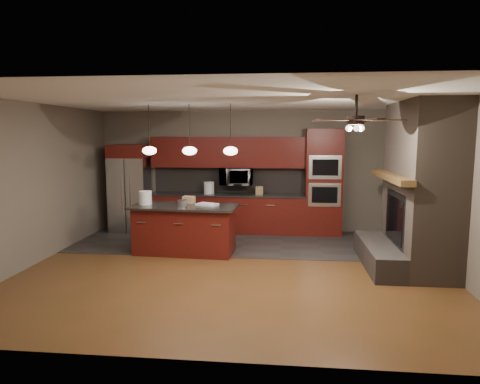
# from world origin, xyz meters

# --- Properties ---
(ground) EXTENTS (7.00, 7.00, 0.00)m
(ground) POSITION_xyz_m (0.00, 0.00, 0.00)
(ground) COLOR brown
(ground) RESTS_ON ground
(ceiling) EXTENTS (7.00, 6.00, 0.02)m
(ceiling) POSITION_xyz_m (0.00, 0.00, 2.80)
(ceiling) COLOR white
(ceiling) RESTS_ON back_wall
(back_wall) EXTENTS (7.00, 0.02, 2.80)m
(back_wall) POSITION_xyz_m (0.00, 3.00, 1.40)
(back_wall) COLOR #645C50
(back_wall) RESTS_ON ground
(right_wall) EXTENTS (0.02, 6.00, 2.80)m
(right_wall) POSITION_xyz_m (3.50, 0.00, 1.40)
(right_wall) COLOR #645C50
(right_wall) RESTS_ON ground
(left_wall) EXTENTS (0.02, 6.00, 2.80)m
(left_wall) POSITION_xyz_m (-3.50, 0.00, 1.40)
(left_wall) COLOR #645C50
(left_wall) RESTS_ON ground
(slate_tile_patch) EXTENTS (7.00, 2.40, 0.01)m
(slate_tile_patch) POSITION_xyz_m (0.00, 1.80, 0.01)
(slate_tile_patch) COLOR #312E2C
(slate_tile_patch) RESTS_ON ground
(fireplace_column) EXTENTS (1.30, 2.10, 2.80)m
(fireplace_column) POSITION_xyz_m (3.04, 0.40, 1.30)
(fireplace_column) COLOR brown
(fireplace_column) RESTS_ON ground
(back_cabinetry) EXTENTS (3.59, 0.64, 2.20)m
(back_cabinetry) POSITION_xyz_m (-0.48, 2.74, 0.89)
(back_cabinetry) COLOR #5D1211
(back_cabinetry) RESTS_ON ground
(oven_tower) EXTENTS (0.80, 0.63, 2.38)m
(oven_tower) POSITION_xyz_m (1.70, 2.69, 1.19)
(oven_tower) COLOR #5D1211
(oven_tower) RESTS_ON ground
(microwave) EXTENTS (0.73, 0.41, 0.50)m
(microwave) POSITION_xyz_m (-0.27, 2.75, 1.30)
(microwave) COLOR silver
(microwave) RESTS_ON back_cabinetry
(refrigerator) EXTENTS (0.86, 0.75, 2.02)m
(refrigerator) POSITION_xyz_m (-2.75, 2.62, 1.01)
(refrigerator) COLOR silver
(refrigerator) RESTS_ON ground
(kitchen_island) EXTENTS (2.05, 1.02, 0.92)m
(kitchen_island) POSITION_xyz_m (-1.06, 0.87, 0.47)
(kitchen_island) COLOR #5D1211
(kitchen_island) RESTS_ON ground
(white_bucket) EXTENTS (0.26, 0.26, 0.26)m
(white_bucket) POSITION_xyz_m (-1.82, 0.90, 1.05)
(white_bucket) COLOR white
(white_bucket) RESTS_ON kitchen_island
(paint_can) EXTENTS (0.22, 0.22, 0.12)m
(paint_can) POSITION_xyz_m (-1.08, 0.80, 0.98)
(paint_can) COLOR #A5A5AA
(paint_can) RESTS_ON kitchen_island
(paint_tray) EXTENTS (0.45, 0.39, 0.04)m
(paint_tray) POSITION_xyz_m (-0.63, 0.93, 0.94)
(paint_tray) COLOR white
(paint_tray) RESTS_ON kitchen_island
(cardboard_box) EXTENTS (0.25, 0.20, 0.14)m
(cardboard_box) POSITION_xyz_m (-1.03, 1.14, 0.99)
(cardboard_box) COLOR tan
(cardboard_box) RESTS_ON kitchen_island
(counter_bucket) EXTENTS (0.26, 0.26, 0.27)m
(counter_bucket) POSITION_xyz_m (-0.90, 2.70, 1.04)
(counter_bucket) COLOR white
(counter_bucket) RESTS_ON back_cabinetry
(counter_box) EXTENTS (0.18, 0.14, 0.19)m
(counter_box) POSITION_xyz_m (0.26, 2.65, 0.99)
(counter_box) COLOR #A37F54
(counter_box) RESTS_ON back_cabinetry
(pendant_left) EXTENTS (0.26, 0.26, 0.92)m
(pendant_left) POSITION_xyz_m (-1.65, 0.70, 1.96)
(pendant_left) COLOR black
(pendant_left) RESTS_ON ceiling
(pendant_center) EXTENTS (0.26, 0.26, 0.92)m
(pendant_center) POSITION_xyz_m (-0.90, 0.70, 1.96)
(pendant_center) COLOR black
(pendant_center) RESTS_ON ceiling
(pendant_right) EXTENTS (0.26, 0.26, 0.92)m
(pendant_right) POSITION_xyz_m (-0.15, 0.70, 1.96)
(pendant_right) COLOR black
(pendant_right) RESTS_ON ceiling
(ceiling_fan) EXTENTS (1.27, 1.33, 0.41)m
(ceiling_fan) POSITION_xyz_m (1.80, -0.80, 2.46)
(ceiling_fan) COLOR black
(ceiling_fan) RESTS_ON ceiling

